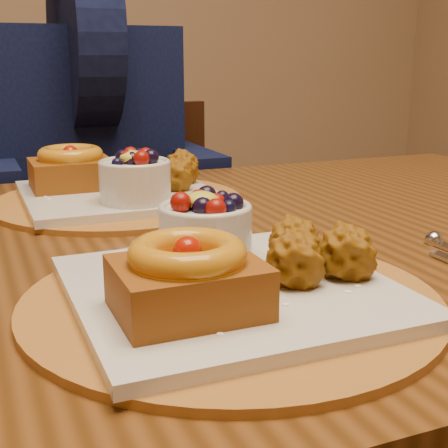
# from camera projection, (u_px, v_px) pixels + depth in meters

# --- Properties ---
(dining_table) EXTENTS (1.60, 0.90, 0.76)m
(dining_table) POSITION_uv_depth(u_px,v_px,m) (162.00, 299.00, 0.78)
(dining_table) COLOR #3E220B
(dining_table) RESTS_ON ground
(place_setting_near) EXTENTS (0.38, 0.38, 0.09)m
(place_setting_near) POSITION_uv_depth(u_px,v_px,m) (226.00, 274.00, 0.56)
(place_setting_near) COLOR brown
(place_setting_near) RESTS_ON dining_table
(place_setting_far) EXTENTS (0.38, 0.38, 0.09)m
(place_setting_far) POSITION_uv_depth(u_px,v_px,m) (117.00, 185.00, 0.95)
(place_setting_far) COLOR brown
(place_setting_far) RESTS_ON dining_table
(chair_far) EXTENTS (0.48, 0.48, 0.87)m
(chair_far) POSITION_uv_depth(u_px,v_px,m) (150.00, 274.00, 1.46)
(chair_far) COLOR black
(chair_far) RESTS_ON ground
(diner) EXTENTS (0.49, 0.48, 0.80)m
(diner) POSITION_uv_depth(u_px,v_px,m) (87.00, 111.00, 1.40)
(diner) COLOR black
(diner) RESTS_ON ground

